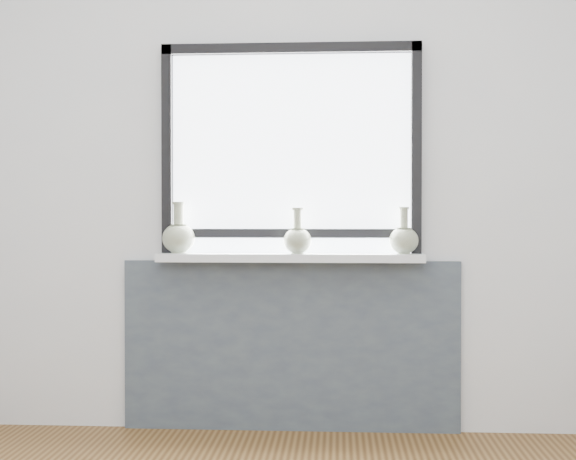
# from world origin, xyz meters

# --- Properties ---
(back_wall) EXTENTS (3.60, 0.02, 2.60)m
(back_wall) POSITION_xyz_m (0.00, 1.81, 1.30)
(back_wall) COLOR silver
(back_wall) RESTS_ON ground
(apron_panel) EXTENTS (1.70, 0.03, 0.86)m
(apron_panel) POSITION_xyz_m (0.00, 1.78, 0.43)
(apron_panel) COLOR #46545B
(apron_panel) RESTS_ON ground
(windowsill) EXTENTS (1.32, 0.18, 0.04)m
(windowsill) POSITION_xyz_m (0.00, 1.71, 0.88)
(windowsill) COLOR white
(windowsill) RESTS_ON apron_panel
(window) EXTENTS (1.30, 0.06, 1.05)m
(window) POSITION_xyz_m (0.00, 1.77, 1.44)
(window) COLOR black
(window) RESTS_ON windowsill
(vase_a) EXTENTS (0.16, 0.16, 0.26)m
(vase_a) POSITION_xyz_m (-0.56, 1.72, 0.99)
(vase_a) COLOR #9DA889
(vase_a) RESTS_ON windowsill
(vase_b) EXTENTS (0.14, 0.14, 0.23)m
(vase_b) POSITION_xyz_m (0.04, 1.69, 0.97)
(vase_b) COLOR #9DA889
(vase_b) RESTS_ON windowsill
(vase_c) EXTENTS (0.14, 0.14, 0.23)m
(vase_c) POSITION_xyz_m (0.56, 1.70, 0.98)
(vase_c) COLOR #9DA889
(vase_c) RESTS_ON windowsill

